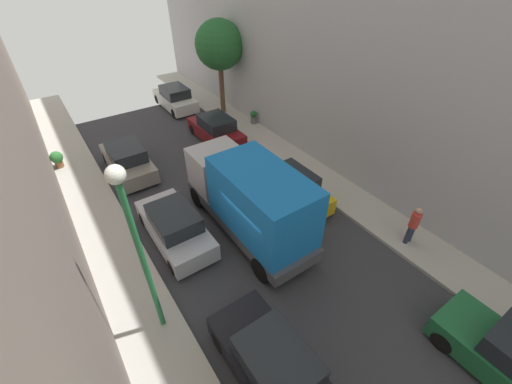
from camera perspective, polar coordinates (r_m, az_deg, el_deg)
ground at (r=13.10m, az=1.60°, el=-9.60°), size 32.00×32.00×0.00m
sidewalk_left at (r=11.90m, az=-19.44°, el=-18.99°), size 2.00×44.00×0.15m
sidewalk_right at (r=15.77m, az=16.47°, el=-1.37°), size 2.00×44.00×0.15m
parked_car_left_1 at (r=9.77m, az=3.20°, el=-28.24°), size 1.78×4.20×1.57m
parked_car_left_2 at (r=13.26m, az=-14.08°, el=-5.91°), size 1.78×4.20×1.57m
parked_car_left_3 at (r=17.99m, az=-21.62°, el=5.21°), size 1.78×4.20×1.57m
parked_car_right_2 at (r=14.92m, az=6.02°, el=0.86°), size 1.78×4.20×1.57m
parked_car_right_3 at (r=19.83m, az=-7.03°, el=10.78°), size 1.78×4.20×1.57m
parked_car_right_4 at (r=24.87m, az=-14.02°, el=15.70°), size 1.78×4.20×1.57m
delivery_truck at (r=12.50m, az=-1.10°, el=-1.10°), size 2.26×6.60×3.38m
pedestrian at (r=13.83m, az=25.97°, el=-5.13°), size 0.40×0.36×1.72m
street_tree_1 at (r=22.23m, az=-6.50°, el=24.24°), size 3.02×3.02×5.90m
potted_plant_0 at (r=21.66m, az=-0.43°, el=13.14°), size 0.44×0.44×0.84m
potted_plant_2 at (r=19.92m, az=-31.63°, el=5.05°), size 0.62×0.62×0.90m
lamp_post at (r=8.42m, az=-20.45°, el=-7.38°), size 0.44×0.44×5.88m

